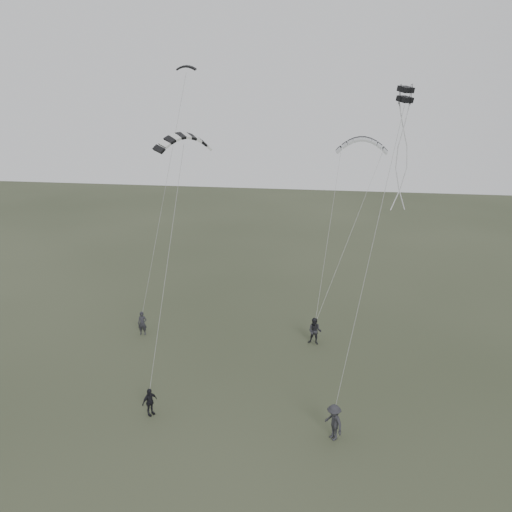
% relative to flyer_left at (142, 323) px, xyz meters
% --- Properties ---
extents(ground, '(140.00, 140.00, 0.00)m').
position_rel_flyer_left_xyz_m(ground, '(7.92, -7.40, -0.89)').
color(ground, '#303723').
rests_on(ground, ground).
extents(flyer_left, '(0.69, 0.50, 1.77)m').
position_rel_flyer_left_xyz_m(flyer_left, '(0.00, 0.00, 0.00)').
color(flyer_left, '#232228').
rests_on(flyer_left, ground).
extents(flyer_right, '(1.06, 0.89, 1.95)m').
position_rel_flyer_left_xyz_m(flyer_right, '(12.47, 0.56, 0.09)').
color(flyer_right, black).
rests_on(flyer_right, ground).
extents(flyer_center, '(0.84, 1.00, 1.60)m').
position_rel_flyer_left_xyz_m(flyer_center, '(4.05, -9.18, -0.09)').
color(flyer_center, black).
rests_on(flyer_center, ground).
extents(flyer_far, '(1.34, 1.44, 1.95)m').
position_rel_flyer_left_xyz_m(flyer_far, '(13.93, -9.60, 0.09)').
color(flyer_far, '#26262B').
rests_on(flyer_far, ground).
extents(kite_dark_small, '(1.40, 0.65, 0.55)m').
position_rel_flyer_left_xyz_m(kite_dark_small, '(2.89, 3.90, 17.71)').
color(kite_dark_small, black).
rests_on(kite_dark_small, flyer_left).
extents(kite_pale_large, '(3.83, 1.15, 1.69)m').
position_rel_flyer_left_xyz_m(kite_pale_large, '(15.18, 7.31, 12.72)').
color(kite_pale_large, '#AEB1B4').
rests_on(kite_pale_large, flyer_right).
extents(kite_striped, '(3.23, 3.08, 1.46)m').
position_rel_flyer_left_xyz_m(kite_striped, '(4.90, -3.76, 13.64)').
color(kite_striped, black).
rests_on(kite_striped, flyer_center).
extents(kite_box, '(0.89, 0.91, 0.79)m').
position_rel_flyer_left_xyz_m(kite_box, '(16.46, -5.99, 15.81)').
color(kite_box, black).
rests_on(kite_box, flyer_far).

